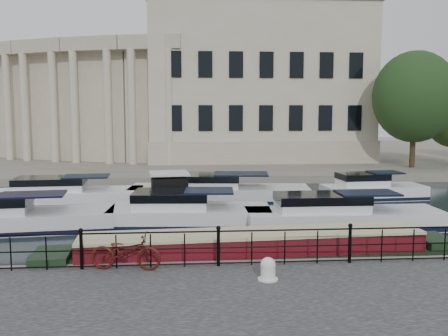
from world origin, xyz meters
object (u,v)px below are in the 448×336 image
Objects in this scene: bicycle at (126,252)px; harbour_hut at (169,195)px; narrowboat at (253,256)px; mooring_bollard at (268,269)px.

bicycle is 10.60m from harbour_hut.
bicycle is 0.73× the size of harbour_hut.
narrowboat is at bearing -59.03° from bicycle.
bicycle is at bearing -101.30° from harbour_hut.
mooring_bollard is (3.97, -1.19, -0.25)m from bicycle.
bicycle is 3.27× the size of mooring_bollard.
harbour_hut reaches higher than narrowboat.
narrowboat is at bearing -77.53° from harbour_hut.
narrowboat is at bearing 90.29° from mooring_bollard.
mooring_bollard is at bearing -93.55° from narrowboat.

